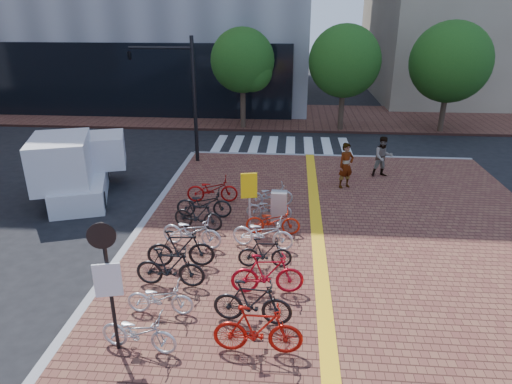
# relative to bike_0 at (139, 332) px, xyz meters

# --- Properties ---
(ground) EXTENTS (120.00, 120.00, 0.00)m
(ground) POSITION_rel_bike_0_xyz_m (2.09, 2.62, -0.61)
(ground) COLOR black
(ground) RESTS_ON ground
(kerb_north) EXTENTS (14.00, 0.25, 0.15)m
(kerb_north) POSITION_rel_bike_0_xyz_m (5.09, 14.62, -0.53)
(kerb_north) COLOR gray
(kerb_north) RESTS_ON ground
(far_sidewalk) EXTENTS (70.00, 8.00, 0.15)m
(far_sidewalk) POSITION_rel_bike_0_xyz_m (2.09, 23.62, -0.53)
(far_sidewalk) COLOR brown
(far_sidewalk) RESTS_ON ground
(crosswalk) EXTENTS (7.50, 4.00, 0.01)m
(crosswalk) POSITION_rel_bike_0_xyz_m (2.59, 16.62, -0.60)
(crosswalk) COLOR silver
(crosswalk) RESTS_ON ground
(street_trees) EXTENTS (16.20, 4.60, 6.35)m
(street_trees) POSITION_rel_bike_0_xyz_m (7.13, 20.07, 3.49)
(street_trees) COLOR #38281E
(street_trees) RESTS_ON far_sidewalk
(bike_0) EXTENTS (1.80, 0.84, 0.91)m
(bike_0) POSITION_rel_bike_0_xyz_m (0.00, 0.00, 0.00)
(bike_0) COLOR silver
(bike_0) RESTS_ON sidewalk
(bike_1) EXTENTS (1.64, 0.59, 0.86)m
(bike_1) POSITION_rel_bike_0_xyz_m (0.11, 1.29, -0.03)
(bike_1) COLOR silver
(bike_1) RESTS_ON sidewalk
(bike_2) EXTENTS (1.88, 0.58, 1.12)m
(bike_2) POSITION_rel_bike_0_xyz_m (0.05, 2.47, 0.11)
(bike_2) COLOR black
(bike_2) RESTS_ON sidewalk
(bike_3) EXTENTS (1.97, 0.75, 1.16)m
(bike_3) POSITION_rel_bike_0_xyz_m (0.10, 3.47, 0.12)
(bike_3) COLOR black
(bike_3) RESTS_ON sidewalk
(bike_4) EXTENTS (2.04, 1.04, 1.02)m
(bike_4) POSITION_rel_bike_0_xyz_m (0.15, 4.69, 0.06)
(bike_4) COLOR silver
(bike_4) RESTS_ON sidewalk
(bike_5) EXTENTS (1.79, 0.83, 1.04)m
(bike_5) POSITION_rel_bike_0_xyz_m (0.11, 5.86, 0.06)
(bike_5) COLOR black
(bike_5) RESTS_ON sidewalk
(bike_6) EXTENTS (1.98, 0.74, 1.03)m
(bike_6) POSITION_rel_bike_0_xyz_m (0.13, 6.85, 0.06)
(bike_6) COLOR black
(bike_6) RESTS_ON sidewalk
(bike_7) EXTENTS (1.99, 0.86, 1.02)m
(bike_7) POSITION_rel_bike_0_xyz_m (0.19, 8.24, 0.05)
(bike_7) COLOR #AE0D0C
(bike_7) RESTS_ON sidewalk
(bike_8) EXTENTS (1.93, 0.55, 1.16)m
(bike_8) POSITION_rel_bike_0_xyz_m (2.56, 0.13, 0.12)
(bike_8) COLOR #A8130C
(bike_8) RESTS_ON sidewalk
(bike_9) EXTENTS (1.92, 0.69, 1.13)m
(bike_9) POSITION_rel_bike_0_xyz_m (2.36, 1.11, 0.11)
(bike_9) COLOR black
(bike_9) RESTS_ON sidewalk
(bike_10) EXTENTS (1.93, 0.70, 1.14)m
(bike_10) POSITION_rel_bike_0_xyz_m (2.63, 2.35, 0.11)
(bike_10) COLOR #B30C1D
(bike_10) RESTS_ON sidewalk
(bike_11) EXTENTS (1.56, 0.51, 0.93)m
(bike_11) POSITION_rel_bike_0_xyz_m (2.49, 3.62, 0.01)
(bike_11) COLOR black
(bike_11) RESTS_ON sidewalk
(bike_12) EXTENTS (2.01, 0.99, 1.01)m
(bike_12) POSITION_rel_bike_0_xyz_m (2.35, 4.77, 0.05)
(bike_12) COLOR white
(bike_12) RESTS_ON sidewalk
(bike_13) EXTENTS (1.78, 0.65, 0.93)m
(bike_13) POSITION_rel_bike_0_xyz_m (2.62, 5.72, 0.01)
(bike_13) COLOR #AC200C
(bike_13) RESTS_ON sidewalk
(bike_14) EXTENTS (1.61, 0.60, 0.84)m
(bike_14) POSITION_rel_bike_0_xyz_m (2.43, 6.85, -0.04)
(bike_14) COLOR #AAAAAF
(bike_14) RESTS_ON sidewalk
(bike_15) EXTENTS (1.77, 0.92, 0.89)m
(bike_15) POSITION_rel_bike_0_xyz_m (2.43, 8.01, -0.01)
(bike_15) COLOR #B0B0B5
(bike_15) RESTS_ON sidewalk
(pedestrian_a) EXTENTS (0.82, 0.74, 1.89)m
(pedestrian_a) POSITION_rel_bike_0_xyz_m (5.39, 10.19, 0.49)
(pedestrian_a) COLOR gray
(pedestrian_a) RESTS_ON sidewalk
(pedestrian_b) EXTENTS (0.97, 0.81, 1.79)m
(pedestrian_b) POSITION_rel_bike_0_xyz_m (7.15, 11.68, 0.44)
(pedestrian_b) COLOR #515567
(pedestrian_b) RESTS_ON sidewalk
(utility_box) EXTENTS (0.55, 0.41, 1.17)m
(utility_box) POSITION_rel_bike_0_xyz_m (2.79, 6.55, 0.13)
(utility_box) COLOR #B6B6BB
(utility_box) RESTS_ON sidewalk
(yellow_sign) EXTENTS (0.53, 0.18, 1.98)m
(yellow_sign) POSITION_rel_bike_0_xyz_m (1.82, 6.06, 0.92)
(yellow_sign) COLOR #B7B7BC
(yellow_sign) RESTS_ON sidewalk
(notice_sign) EXTENTS (0.56, 0.19, 3.07)m
(notice_sign) POSITION_rel_bike_0_xyz_m (-0.49, -0.04, 1.48)
(notice_sign) COLOR black
(notice_sign) RESTS_ON sidewalk
(traffic_light_pole) EXTENTS (3.11, 1.20, 5.80)m
(traffic_light_pole) POSITION_rel_bike_0_xyz_m (-2.75, 13.22, 3.55)
(traffic_light_pole) COLOR black
(traffic_light_pole) RESTS_ON sidewalk
(box_truck) EXTENTS (3.32, 4.91, 2.62)m
(box_truck) POSITION_rel_bike_0_xyz_m (-5.19, 8.66, 0.63)
(box_truck) COLOR silver
(box_truck) RESTS_ON ground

